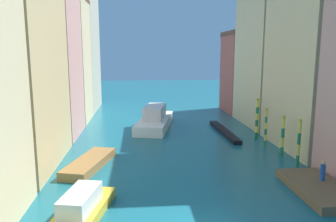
{
  "coord_description": "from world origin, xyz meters",
  "views": [
    {
      "loc": [
        -3.67,
        -16.07,
        9.54
      ],
      "look_at": [
        0.51,
        29.4,
        1.5
      ],
      "focal_mm": 35.22,
      "sensor_mm": 36.0,
      "label": 1
    }
  ],
  "objects_px": {
    "mooring_pole_0": "(299,142)",
    "vaporetto_white": "(155,120)",
    "gondola_black": "(224,131)",
    "mooring_pole_2": "(266,127)",
    "person_on_dock": "(323,172)",
    "motorboat_0": "(90,163)",
    "motorboat_1": "(81,209)",
    "waterfront_dock": "(318,189)",
    "mooring_pole_1": "(283,135)",
    "mooring_pole_3": "(257,118)"
  },
  "relations": [
    {
      "from": "mooring_pole_2",
      "to": "motorboat_1",
      "type": "distance_m",
      "value": 21.39
    },
    {
      "from": "mooring_pole_2",
      "to": "vaporetto_white",
      "type": "relative_size",
      "value": 0.35
    },
    {
      "from": "waterfront_dock",
      "to": "vaporetto_white",
      "type": "distance_m",
      "value": 23.71
    },
    {
      "from": "mooring_pole_0",
      "to": "motorboat_0",
      "type": "distance_m",
      "value": 17.78
    },
    {
      "from": "mooring_pole_0",
      "to": "mooring_pole_1",
      "type": "relative_size",
      "value": 1.06
    },
    {
      "from": "mooring_pole_0",
      "to": "mooring_pole_1",
      "type": "bearing_deg",
      "value": 92.5
    },
    {
      "from": "gondola_black",
      "to": "motorboat_0",
      "type": "xyz_separation_m",
      "value": [
        -14.45,
        -10.68,
        0.13
      ]
    },
    {
      "from": "gondola_black",
      "to": "motorboat_0",
      "type": "bearing_deg",
      "value": -143.53
    },
    {
      "from": "mooring_pole_3",
      "to": "mooring_pole_2",
      "type": "bearing_deg",
      "value": -94.28
    },
    {
      "from": "motorboat_1",
      "to": "vaporetto_white",
      "type": "bearing_deg",
      "value": 76.76
    },
    {
      "from": "gondola_black",
      "to": "motorboat_0",
      "type": "distance_m",
      "value": 17.97
    },
    {
      "from": "person_on_dock",
      "to": "mooring_pole_0",
      "type": "distance_m",
      "value": 4.72
    },
    {
      "from": "mooring_pole_2",
      "to": "mooring_pole_3",
      "type": "bearing_deg",
      "value": 85.72
    },
    {
      "from": "gondola_black",
      "to": "mooring_pole_0",
      "type": "bearing_deg",
      "value": -75.31
    },
    {
      "from": "gondola_black",
      "to": "motorboat_1",
      "type": "relative_size",
      "value": 1.53
    },
    {
      "from": "vaporetto_white",
      "to": "mooring_pole_2",
      "type": "bearing_deg",
      "value": -42.51
    },
    {
      "from": "waterfront_dock",
      "to": "mooring_pole_2",
      "type": "relative_size",
      "value": 1.64
    },
    {
      "from": "person_on_dock",
      "to": "motorboat_0",
      "type": "distance_m",
      "value": 18.22
    },
    {
      "from": "motorboat_1",
      "to": "motorboat_0",
      "type": "bearing_deg",
      "value": 94.9
    },
    {
      "from": "waterfront_dock",
      "to": "mooring_pole_1",
      "type": "relative_size",
      "value": 1.69
    },
    {
      "from": "mooring_pole_2",
      "to": "motorboat_0",
      "type": "xyz_separation_m",
      "value": [
        -17.19,
        -4.66,
        -1.7
      ]
    },
    {
      "from": "mooring_pole_3",
      "to": "motorboat_1",
      "type": "relative_size",
      "value": 0.67
    },
    {
      "from": "mooring_pole_1",
      "to": "mooring_pole_3",
      "type": "height_order",
      "value": "mooring_pole_3"
    },
    {
      "from": "mooring_pole_1",
      "to": "motorboat_0",
      "type": "relative_size",
      "value": 0.53
    },
    {
      "from": "motorboat_1",
      "to": "mooring_pole_3",
      "type": "bearing_deg",
      "value": 45.31
    },
    {
      "from": "mooring_pole_0",
      "to": "mooring_pole_3",
      "type": "relative_size",
      "value": 0.89
    },
    {
      "from": "mooring_pole_1",
      "to": "mooring_pole_2",
      "type": "xyz_separation_m",
      "value": [
        -0.32,
        3.3,
        0.05
      ]
    },
    {
      "from": "person_on_dock",
      "to": "motorboat_1",
      "type": "xyz_separation_m",
      "value": [
        -16.38,
        -2.88,
        -0.63
      ]
    },
    {
      "from": "mooring_pole_0",
      "to": "vaporetto_white",
      "type": "xyz_separation_m",
      "value": [
        -11.32,
        16.1,
        -1.1
      ]
    },
    {
      "from": "mooring_pole_2",
      "to": "gondola_black",
      "type": "bearing_deg",
      "value": 114.49
    },
    {
      "from": "vaporetto_white",
      "to": "person_on_dock",
      "type": "bearing_deg",
      "value": -62.39
    },
    {
      "from": "mooring_pole_3",
      "to": "gondola_black",
      "type": "bearing_deg",
      "value": 136.81
    },
    {
      "from": "person_on_dock",
      "to": "gondola_black",
      "type": "xyz_separation_m",
      "value": [
        -2.7,
        16.76,
        -1.03
      ]
    },
    {
      "from": "mooring_pole_2",
      "to": "motorboat_1",
      "type": "bearing_deg",
      "value": -140.31
    },
    {
      "from": "mooring_pole_2",
      "to": "person_on_dock",
      "type": "bearing_deg",
      "value": -90.21
    },
    {
      "from": "waterfront_dock",
      "to": "mooring_pole_1",
      "type": "height_order",
      "value": "mooring_pole_1"
    },
    {
      "from": "gondola_black",
      "to": "motorboat_0",
      "type": "relative_size",
      "value": 1.43
    },
    {
      "from": "vaporetto_white",
      "to": "motorboat_0",
      "type": "relative_size",
      "value": 1.57
    },
    {
      "from": "waterfront_dock",
      "to": "motorboat_0",
      "type": "height_order",
      "value": "motorboat_0"
    },
    {
      "from": "person_on_dock",
      "to": "gondola_black",
      "type": "distance_m",
      "value": 17.01
    },
    {
      "from": "mooring_pole_0",
      "to": "vaporetto_white",
      "type": "height_order",
      "value": "mooring_pole_0"
    },
    {
      "from": "person_on_dock",
      "to": "mooring_pole_1",
      "type": "xyz_separation_m",
      "value": [
        0.36,
        7.44,
        0.75
      ]
    },
    {
      "from": "person_on_dock",
      "to": "gondola_black",
      "type": "height_order",
      "value": "person_on_dock"
    },
    {
      "from": "person_on_dock",
      "to": "mooring_pole_3",
      "type": "distance_m",
      "value": 14.01
    },
    {
      "from": "mooring_pole_2",
      "to": "motorboat_0",
      "type": "relative_size",
      "value": 0.54
    },
    {
      "from": "person_on_dock",
      "to": "gondola_black",
      "type": "bearing_deg",
      "value": 99.16
    },
    {
      "from": "vaporetto_white",
      "to": "gondola_black",
      "type": "relative_size",
      "value": 1.1
    },
    {
      "from": "motorboat_0",
      "to": "mooring_pole_1",
      "type": "bearing_deg",
      "value": 4.44
    },
    {
      "from": "mooring_pole_3",
      "to": "mooring_pole_0",
      "type": "bearing_deg",
      "value": -88.76
    },
    {
      "from": "mooring_pole_3",
      "to": "person_on_dock",
      "type": "bearing_deg",
      "value": -91.15
    }
  ]
}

